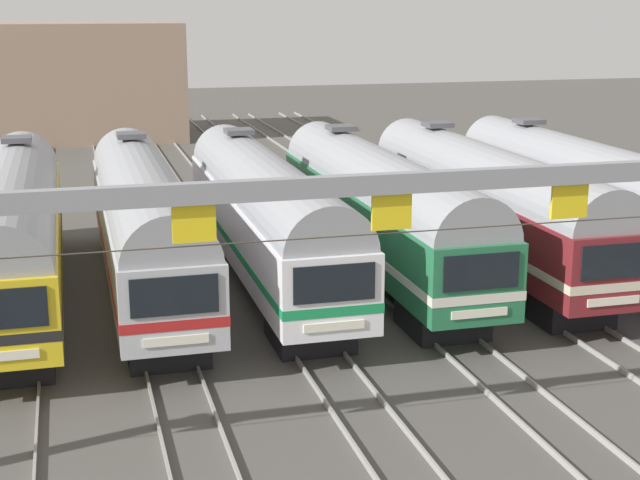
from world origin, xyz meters
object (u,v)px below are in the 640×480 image
at_px(catenary_gantry, 391,220).
at_px(commuter_train_white, 265,213).
at_px(commuter_train_yellow, 16,227).
at_px(commuter_train_stainless, 145,220).
at_px(commuter_train_blue, 586,194).
at_px(commuter_train_green, 379,206).
at_px(commuter_train_maroon, 485,200).

bearing_deg(catenary_gantry, commuter_train_white, 90.00).
bearing_deg(commuter_train_white, catenary_gantry, -90.00).
xyz_separation_m(commuter_train_yellow, commuter_train_stainless, (4.27, 0.00, 0.00)).
distance_m(commuter_train_blue, catenary_gantry, 18.81).
distance_m(commuter_train_green, commuter_train_blue, 8.54).
xyz_separation_m(commuter_train_maroon, commuter_train_blue, (4.27, 0.00, 0.00)).
relative_size(commuter_train_stainless, commuter_train_maroon, 1.00).
xyz_separation_m(commuter_train_green, catenary_gantry, (-4.27, -13.50, 2.76)).
bearing_deg(catenary_gantry, commuter_train_maroon, 57.68).
relative_size(commuter_train_white, commuter_train_blue, 1.00).
height_order(commuter_train_green, catenary_gantry, catenary_gantry).
bearing_deg(commuter_train_yellow, commuter_train_maroon, 0.00).
height_order(commuter_train_green, commuter_train_blue, same).
relative_size(commuter_train_stainless, commuter_train_blue, 1.00).
bearing_deg(commuter_train_white, commuter_train_stainless, 180.00).
xyz_separation_m(commuter_train_yellow, commuter_train_green, (12.81, 0.00, 0.00)).
xyz_separation_m(commuter_train_white, commuter_train_maroon, (8.54, 0.00, 0.00)).
bearing_deg(commuter_train_blue, commuter_train_green, 180.00).
bearing_deg(commuter_train_green, commuter_train_stainless, 180.00).
distance_m(commuter_train_stainless, commuter_train_maroon, 12.81).
bearing_deg(commuter_train_green, commuter_train_yellow, 180.00).
bearing_deg(commuter_train_stainless, commuter_train_maroon, 0.00).
height_order(commuter_train_yellow, commuter_train_white, same).
bearing_deg(catenary_gantry, commuter_train_stainless, 107.55).
bearing_deg(commuter_train_white, commuter_train_blue, 0.00).
height_order(commuter_train_yellow, commuter_train_green, same).
bearing_deg(commuter_train_blue, catenary_gantry, -133.50).
distance_m(commuter_train_stainless, catenary_gantry, 14.43).
xyz_separation_m(commuter_train_yellow, commuter_train_maroon, (17.08, 0.00, 0.00)).
bearing_deg(commuter_train_green, commuter_train_maroon, 0.00).
bearing_deg(commuter_train_yellow, commuter_train_white, 0.00).
bearing_deg(commuter_train_stainless, commuter_train_yellow, 180.00).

